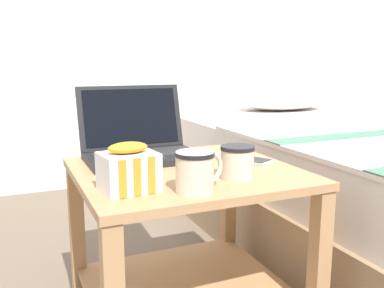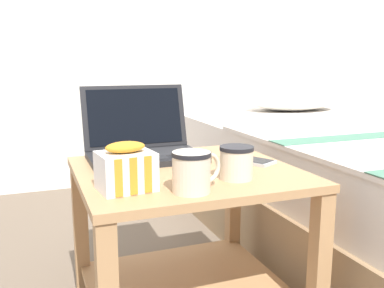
{
  "view_description": "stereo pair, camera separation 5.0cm",
  "coord_description": "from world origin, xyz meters",
  "px_view_note": "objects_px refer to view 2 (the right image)",
  "views": [
    {
      "loc": [
        -0.45,
        -1.08,
        0.79
      ],
      "look_at": [
        0.0,
        -0.04,
        0.57
      ],
      "focal_mm": 40.0,
      "sensor_mm": 36.0,
      "label": 1
    },
    {
      "loc": [
        -0.4,
        -1.1,
        0.79
      ],
      "look_at": [
        0.0,
        -0.04,
        0.57
      ],
      "focal_mm": 40.0,
      "sensor_mm": 36.0,
      "label": 2
    }
  ],
  "objects_px": {
    "snack_bag": "(126,168)",
    "mug_front_right": "(237,160)",
    "laptop": "(142,143)",
    "mug_front_left": "(193,170)",
    "cell_phone": "(249,160)"
  },
  "relations": [
    {
      "from": "snack_bag",
      "to": "mug_front_right",
      "type": "bearing_deg",
      "value": -1.17
    },
    {
      "from": "laptop",
      "to": "mug_front_left",
      "type": "distance_m",
      "value": 0.4
    },
    {
      "from": "laptop",
      "to": "snack_bag",
      "type": "height_order",
      "value": "laptop"
    },
    {
      "from": "snack_bag",
      "to": "mug_front_left",
      "type": "bearing_deg",
      "value": -27.12
    },
    {
      "from": "mug_front_left",
      "to": "cell_phone",
      "type": "bearing_deg",
      "value": 39.4
    },
    {
      "from": "snack_bag",
      "to": "laptop",
      "type": "bearing_deg",
      "value": 69.23
    },
    {
      "from": "mug_front_left",
      "to": "cell_phone",
      "type": "height_order",
      "value": "mug_front_left"
    },
    {
      "from": "mug_front_right",
      "to": "laptop",
      "type": "bearing_deg",
      "value": 116.55
    },
    {
      "from": "mug_front_left",
      "to": "mug_front_right",
      "type": "bearing_deg",
      "value": 24.02
    },
    {
      "from": "mug_front_left",
      "to": "cell_phone",
      "type": "relative_size",
      "value": 0.79
    },
    {
      "from": "mug_front_left",
      "to": "mug_front_right",
      "type": "distance_m",
      "value": 0.16
    },
    {
      "from": "laptop",
      "to": "cell_phone",
      "type": "distance_m",
      "value": 0.34
    },
    {
      "from": "laptop",
      "to": "mug_front_left",
      "type": "relative_size",
      "value": 2.62
    },
    {
      "from": "mug_front_right",
      "to": "snack_bag",
      "type": "bearing_deg",
      "value": 178.83
    },
    {
      "from": "cell_phone",
      "to": "snack_bag",
      "type": "bearing_deg",
      "value": -159.98
    }
  ]
}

